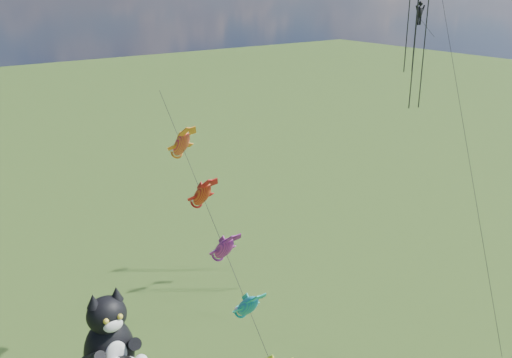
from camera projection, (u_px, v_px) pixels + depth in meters
cat_kite_rig at (113, 353)px, 20.43m from camera, size 2.13×4.02×11.77m
fish_windsock_rig at (224, 249)px, 28.97m from camera, size 1.17×15.96×16.05m
parafoil_rig at (422, 18)px, 37.25m from camera, size 8.34×15.92×27.88m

